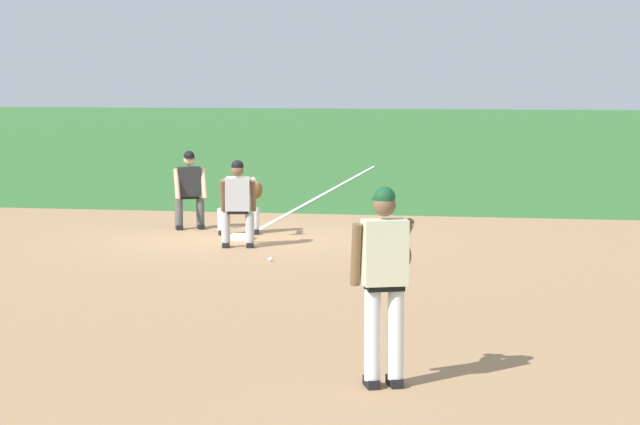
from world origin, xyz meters
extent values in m
plane|color=#336B2D|center=(0.00, 0.00, 0.00)|extent=(160.00, 160.00, 0.00)
cube|color=#A87F56|center=(-4.88, -1.87, 0.00)|extent=(18.00, 18.00, 0.01)
cube|color=white|center=(8.70, 0.00, 0.01)|extent=(17.39, 0.10, 0.00)
cube|color=white|center=(0.00, 0.00, 0.04)|extent=(0.38, 0.38, 0.09)
sphere|color=white|center=(-2.38, -1.05, 0.04)|extent=(0.07, 0.07, 0.07)
cube|color=black|center=(-9.76, -3.62, 0.04)|extent=(0.28, 0.20, 0.09)
cylinder|color=white|center=(-9.79, -3.63, 0.50)|extent=(0.15, 0.15, 0.84)
cube|color=black|center=(-9.68, -3.82, 0.04)|extent=(0.28, 0.20, 0.09)
cylinder|color=white|center=(-9.71, -3.84, 0.50)|extent=(0.15, 0.15, 0.84)
cube|color=black|center=(-9.75, -3.73, 0.94)|extent=(0.31, 0.39, 0.06)
cube|color=beige|center=(-9.75, -3.73, 1.26)|extent=(0.37, 0.46, 0.60)
sphere|color=brown|center=(-9.74, -3.73, 1.69)|extent=(0.21, 0.21, 0.21)
sphere|color=#194C28|center=(-9.74, -3.73, 1.76)|extent=(0.20, 0.20, 0.20)
cube|color=#194C28|center=(-9.65, -3.69, 1.74)|extent=(0.16, 0.20, 0.02)
cylinder|color=brown|center=(-9.77, -3.47, 1.23)|extent=(0.21, 0.15, 0.59)
cylinder|color=brown|center=(-9.39, -3.86, 1.35)|extent=(0.52, 0.27, 0.41)
ellipsoid|color=brown|center=(-9.31, -3.83, 1.19)|extent=(0.35, 0.29, 0.34)
cube|color=black|center=(0.76, -0.08, 0.04)|extent=(0.28, 0.19, 0.09)
cylinder|color=white|center=(0.80, -0.06, 0.28)|extent=(0.15, 0.15, 0.40)
cube|color=black|center=(0.55, 0.48, 0.04)|extent=(0.28, 0.19, 0.09)
cylinder|color=white|center=(0.59, 0.50, 0.28)|extent=(0.15, 0.15, 0.40)
cube|color=black|center=(0.69, 0.22, 0.50)|extent=(0.31, 0.39, 0.06)
cube|color=beige|center=(0.69, 0.22, 0.78)|extent=(0.37, 0.46, 0.52)
sphere|color=#DBB28E|center=(0.67, 0.21, 1.17)|extent=(0.21, 0.21, 0.21)
sphere|color=#194C28|center=(0.67, 0.21, 1.24)|extent=(0.20, 0.20, 0.20)
cube|color=#194C28|center=(0.59, 0.18, 1.22)|extent=(0.16, 0.20, 0.02)
cylinder|color=#DBB28E|center=(0.39, -0.16, 0.92)|extent=(0.58, 0.29, 0.24)
cylinder|color=#DBB28E|center=(0.51, 0.42, 0.72)|extent=(0.25, 0.17, 0.58)
ellipsoid|color=brown|center=(0.19, -0.24, 0.85)|extent=(0.27, 0.26, 0.35)
cube|color=black|center=(-1.00, 0.02, 0.04)|extent=(0.28, 0.16, 0.09)
cylinder|color=#B2B2B7|center=(-1.04, 0.01, 0.33)|extent=(0.15, 0.15, 0.50)
cube|color=black|center=(-0.92, -0.38, 0.04)|extent=(0.28, 0.16, 0.09)
cylinder|color=#B2B2B7|center=(-0.96, -0.39, 0.33)|extent=(0.15, 0.15, 0.50)
cube|color=black|center=(-1.00, -0.19, 0.60)|extent=(0.26, 0.37, 0.06)
cube|color=#B2B2B7|center=(-1.00, -0.19, 0.89)|extent=(0.31, 0.44, 0.54)
sphere|color=brown|center=(-0.98, -0.18, 1.29)|extent=(0.21, 0.21, 0.21)
sphere|color=black|center=(-0.98, -0.18, 1.36)|extent=(0.20, 0.20, 0.20)
cube|color=black|center=(-0.89, -0.17, 1.34)|extent=(0.14, 0.19, 0.02)
cylinder|color=brown|center=(-0.90, 0.08, 0.86)|extent=(0.34, 0.15, 0.56)
cylinder|color=brown|center=(-0.81, -0.41, 0.86)|extent=(0.34, 0.15, 0.56)
cube|color=black|center=(1.30, 1.09, 0.04)|extent=(0.28, 0.21, 0.09)
cylinder|color=#515154|center=(1.34, 1.10, 0.33)|extent=(0.15, 0.15, 0.50)
cube|color=black|center=(1.13, 1.45, 0.04)|extent=(0.28, 0.21, 0.09)
cylinder|color=#515154|center=(1.17, 1.47, 0.33)|extent=(0.15, 0.15, 0.50)
cube|color=black|center=(1.25, 1.28, 0.60)|extent=(0.32, 0.39, 0.06)
cube|color=#232326|center=(1.25, 1.28, 0.89)|extent=(0.38, 0.46, 0.54)
sphere|color=tan|center=(1.24, 1.28, 1.29)|extent=(0.21, 0.21, 0.21)
sphere|color=black|center=(1.24, 1.28, 1.36)|extent=(0.20, 0.20, 0.20)
cube|color=black|center=(1.15, 1.24, 1.34)|extent=(0.17, 0.20, 0.02)
cylinder|color=tan|center=(1.22, 1.00, 0.86)|extent=(0.33, 0.22, 0.56)
cylinder|color=tan|center=(1.02, 1.45, 0.86)|extent=(0.33, 0.22, 0.56)
camera|label=1|loc=(-20.89, -5.12, 2.88)|focal=70.00mm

